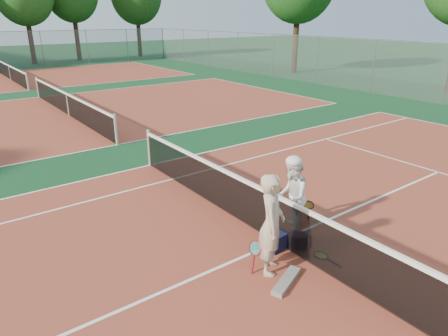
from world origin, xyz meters
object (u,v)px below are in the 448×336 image
(sports_bag_purple, at_px, (298,240))
(water_bottle, at_px, (307,241))
(player_b, at_px, (291,197))
(racket_spare, at_px, (321,255))
(player_a, at_px, (271,224))
(racket_black_held, at_px, (308,212))
(racket_red, at_px, (255,256))
(net_main, at_px, (278,220))
(sports_bag_navy, at_px, (277,241))

(sports_bag_purple, relative_size, water_bottle, 1.18)
(player_b, bearing_deg, water_bottle, 33.79)
(racket_spare, height_order, sports_bag_purple, sports_bag_purple)
(player_a, height_order, racket_black_held, player_a)
(racket_red, bearing_deg, net_main, -0.37)
(player_b, height_order, racket_black_held, player_b)
(net_main, bearing_deg, player_b, 16.16)
(net_main, relative_size, racket_spare, 18.30)
(sports_bag_purple, bearing_deg, racket_red, -175.92)
(racket_red, xyz_separation_m, sports_bag_navy, (0.81, 0.29, -0.13))
(net_main, distance_m, sports_bag_purple, 0.56)
(racket_black_held, bearing_deg, water_bottle, 6.79)
(sports_bag_purple, bearing_deg, racket_spare, -76.44)
(net_main, distance_m, racket_red, 1.09)
(player_b, bearing_deg, net_main, -25.03)
(sports_bag_purple, bearing_deg, water_bottle, -45.73)
(racket_spare, relative_size, water_bottle, 2.00)
(net_main, distance_m, water_bottle, 0.69)
(racket_red, distance_m, sports_bag_purple, 1.19)
(racket_red, bearing_deg, racket_spare, -42.44)
(player_a, height_order, racket_spare, player_a)
(net_main, relative_size, player_a, 6.01)
(water_bottle, bearing_deg, player_a, -174.63)
(racket_red, distance_m, racket_spare, 1.39)
(net_main, xyz_separation_m, racket_spare, (0.33, -0.85, -0.49))
(sports_bag_navy, bearing_deg, racket_spare, -54.65)
(player_b, distance_m, water_bottle, 0.93)
(racket_black_held, bearing_deg, net_main, -25.00)
(net_main, relative_size, water_bottle, 36.60)
(racket_red, height_order, racket_spare, racket_red)
(player_a, distance_m, racket_black_held, 2.08)
(net_main, distance_m, racket_spare, 1.04)
(net_main, distance_m, racket_black_held, 1.13)
(racket_red, bearing_deg, player_b, -3.22)
(player_a, xyz_separation_m, racket_black_held, (1.82, 0.77, -0.64))
(racket_red, xyz_separation_m, racket_black_held, (2.06, 0.64, -0.02))
(racket_spare, height_order, sports_bag_navy, sports_bag_navy)
(player_a, xyz_separation_m, water_bottle, (1.07, 0.10, -0.76))
(net_main, relative_size, player_b, 6.80)
(net_main, xyz_separation_m, sports_bag_navy, (-0.16, -0.16, -0.34))
(racket_spare, relative_size, sports_bag_navy, 1.42)
(player_b, bearing_deg, racket_black_held, 143.04)
(net_main, distance_m, player_a, 1.02)
(racket_red, relative_size, racket_black_held, 1.06)
(player_b, relative_size, racket_black_held, 2.91)
(racket_spare, bearing_deg, player_b, -9.63)
(player_b, relative_size, sports_bag_navy, 3.82)
(water_bottle, bearing_deg, racket_spare, -90.04)
(net_main, height_order, water_bottle, net_main)
(sports_bag_navy, bearing_deg, racket_red, -160.50)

